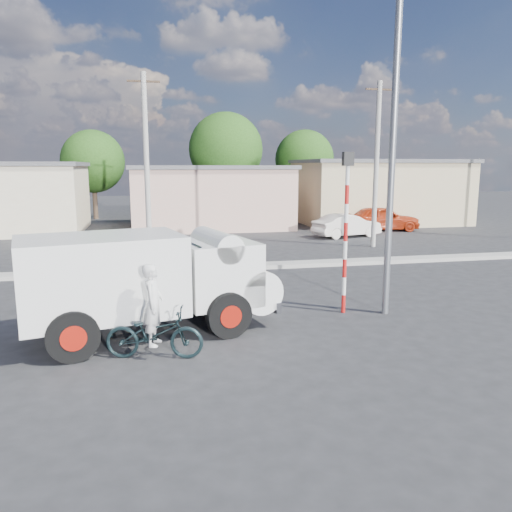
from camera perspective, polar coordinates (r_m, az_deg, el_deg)
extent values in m
plane|color=#252527|center=(11.87, -1.95, -9.42)|extent=(120.00, 120.00, 0.00)
cube|color=#99968E|center=(19.51, -6.10, -1.40)|extent=(40.00, 0.80, 0.16)
cylinder|color=black|center=(11.06, -20.22, -8.59)|extent=(1.13, 0.56, 1.09)
cylinder|color=#AB170C|center=(11.06, -20.22, -8.59)|extent=(0.60, 0.47, 0.53)
cylinder|color=black|center=(13.04, -21.08, -5.80)|extent=(1.13, 0.56, 1.09)
cylinder|color=#AB170C|center=(13.04, -21.08, -5.80)|extent=(0.60, 0.47, 0.53)
cylinder|color=black|center=(11.82, -3.16, -6.75)|extent=(1.13, 0.56, 1.09)
cylinder|color=#AB170C|center=(11.82, -3.16, -6.75)|extent=(0.60, 0.47, 0.53)
cylinder|color=black|center=(13.69, -6.46, -4.42)|extent=(1.13, 0.56, 1.09)
cylinder|color=#AB170C|center=(13.69, -6.46, -4.42)|extent=(0.60, 0.47, 0.53)
cube|color=black|center=(12.25, -12.82, -6.00)|extent=(4.73, 2.30, 0.18)
cube|color=silver|center=(11.88, -17.19, -2.18)|extent=(3.97, 2.94, 1.83)
cube|color=silver|center=(12.58, -4.57, -1.76)|extent=(2.20, 2.38, 1.53)
cylinder|color=silver|center=(12.99, -1.07, -3.36)|extent=(1.53, 2.22, 1.09)
cylinder|color=silver|center=(12.46, -4.62, 1.36)|extent=(1.14, 2.13, 0.69)
cube|color=silver|center=(13.25, 0.50, -4.85)|extent=(0.62, 2.10, 0.28)
cube|color=black|center=(12.27, -7.63, 0.00)|extent=(0.46, 1.66, 0.69)
imported|color=black|center=(10.78, -11.54, -8.67)|extent=(2.16, 1.16, 1.08)
imported|color=silver|center=(10.68, -11.60, -7.00)|extent=(0.55, 0.71, 1.73)
imported|color=white|center=(28.98, 10.35, 3.46)|extent=(4.22, 2.39, 1.32)
imported|color=#AA2B0F|center=(32.30, 14.24, 4.20)|extent=(4.74, 2.45, 1.54)
cylinder|color=red|center=(14.04, 9.96, -5.39)|extent=(0.11, 0.11, 0.50)
cylinder|color=white|center=(13.91, 10.02, -3.41)|extent=(0.11, 0.11, 0.50)
cylinder|color=red|center=(13.80, 10.08, -1.39)|extent=(0.11, 0.11, 0.50)
cylinder|color=white|center=(13.71, 10.15, 0.66)|extent=(0.11, 0.11, 0.50)
cylinder|color=red|center=(13.64, 10.22, 2.73)|extent=(0.11, 0.11, 0.50)
cylinder|color=white|center=(13.59, 10.28, 4.82)|extent=(0.11, 0.11, 0.50)
cylinder|color=red|center=(13.55, 10.35, 6.93)|extent=(0.11, 0.11, 0.50)
cylinder|color=white|center=(13.53, 10.42, 9.04)|extent=(0.11, 0.11, 0.50)
cube|color=black|center=(13.53, 10.48, 10.86)|extent=(0.28, 0.18, 0.36)
cylinder|color=slate|center=(13.73, 15.35, 12.00)|extent=(0.18, 0.18, 9.00)
cube|color=#D8A694|center=(33.31, -5.27, 6.59)|extent=(10.00, 7.00, 3.80)
cube|color=#59595B|center=(33.25, -5.33, 10.06)|extent=(10.30, 7.30, 0.24)
cube|color=tan|center=(36.71, 13.80, 6.98)|extent=(11.00, 7.00, 4.20)
cube|color=#59595B|center=(36.66, 13.95, 10.45)|extent=(11.30, 7.30, 0.24)
cylinder|color=#38281E|center=(40.28, -17.94, 6.53)|extent=(0.36, 0.36, 3.47)
sphere|color=#32601C|center=(40.22, -18.15, 10.23)|extent=(4.71, 4.71, 4.71)
cylinder|color=#38281E|center=(39.51, -3.42, 7.47)|extent=(0.36, 0.36, 4.20)
sphere|color=#32601C|center=(39.48, -3.47, 12.04)|extent=(5.70, 5.70, 5.70)
cylinder|color=#38281E|center=(43.06, 5.49, 7.29)|extent=(0.36, 0.36, 3.64)
sphere|color=#32601C|center=(43.01, 5.56, 10.93)|extent=(4.94, 4.94, 4.94)
cylinder|color=#99968E|center=(23.01, -12.39, 10.02)|extent=(0.24, 0.24, 8.00)
cube|color=#38281E|center=(23.29, -12.75, 18.90)|extent=(1.40, 0.08, 0.08)
cylinder|color=#99968E|center=(25.48, 13.58, 9.97)|extent=(0.24, 0.24, 8.00)
cube|color=#38281E|center=(25.74, 13.93, 18.00)|extent=(1.40, 0.08, 0.08)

